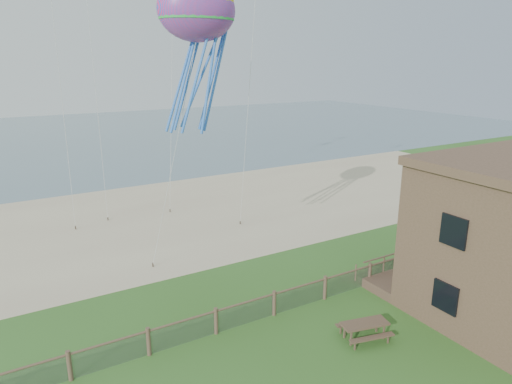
% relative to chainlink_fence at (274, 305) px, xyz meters
% --- Properties ---
extents(sand_beach, '(72.00, 20.00, 0.02)m').
position_rel_chainlink_fence_xyz_m(sand_beach, '(0.00, 16.00, -0.55)').
color(sand_beach, tan).
rests_on(sand_beach, ground).
extents(ocean, '(160.00, 68.00, 0.02)m').
position_rel_chainlink_fence_xyz_m(ocean, '(0.00, 60.00, -0.55)').
color(ocean, slate).
rests_on(ocean, ground).
extents(chainlink_fence, '(36.20, 0.20, 1.25)m').
position_rel_chainlink_fence_xyz_m(chainlink_fence, '(0.00, 0.00, 0.00)').
color(chainlink_fence, brown).
rests_on(chainlink_fence, ground).
extents(motel_deck, '(15.00, 2.00, 0.50)m').
position_rel_chainlink_fence_xyz_m(motel_deck, '(13.00, -1.00, -0.30)').
color(motel_deck, brown).
rests_on(motel_deck, ground).
extents(picnic_table, '(2.31, 1.94, 0.85)m').
position_rel_chainlink_fence_xyz_m(picnic_table, '(2.33, -3.53, -0.12)').
color(picnic_table, brown).
rests_on(picnic_table, ground).
extents(octopus_kite, '(4.35, 3.72, 7.57)m').
position_rel_chainlink_fence_xyz_m(octopus_kite, '(-1.27, 4.94, 11.28)').
color(octopus_kite, '#FF286C').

